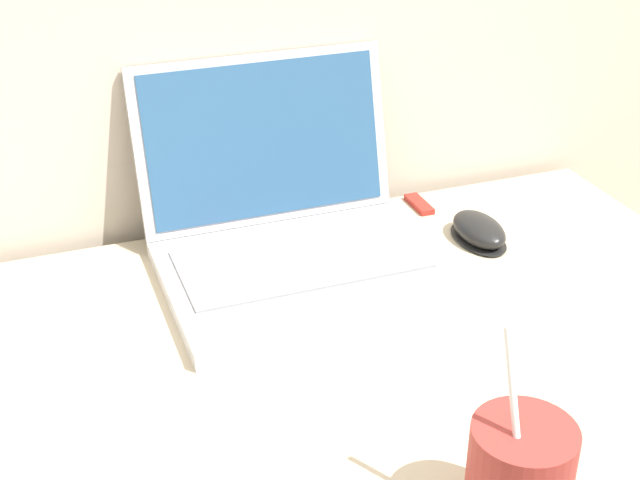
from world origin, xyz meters
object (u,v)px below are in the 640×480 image
Objects in this scene: laptop at (291,228)px; drink_cup at (519,475)px; usb_stick at (419,204)px; computer_mouse at (479,231)px.

laptop is 1.84× the size of drink_cup.
laptop is 0.24m from usb_stick.
drink_cup is 3.06× the size of usb_stick.
laptop is 0.25m from computer_mouse.
drink_cup is (0.03, -0.48, 0.00)m from laptop.
usb_stick is at bearing 103.84° from computer_mouse.
laptop reaches higher than drink_cup.
computer_mouse is (0.22, 0.45, -0.04)m from drink_cup.
computer_mouse reaches higher than usb_stick.
usb_stick is (-0.03, 0.12, -0.01)m from computer_mouse.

